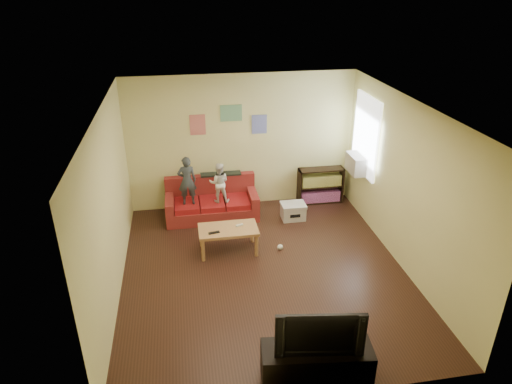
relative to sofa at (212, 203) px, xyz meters
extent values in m
cube|color=#371E15|center=(0.68, -2.06, -0.27)|extent=(4.50, 5.00, 0.01)
cube|color=white|center=(0.68, -2.06, 2.44)|extent=(4.50, 5.00, 0.01)
cube|color=#E6E28F|center=(0.68, 0.44, 1.09)|extent=(4.50, 0.01, 2.70)
cube|color=#E6E28F|center=(0.68, -4.57, 1.09)|extent=(4.50, 0.01, 2.70)
cube|color=#E6E28F|center=(-1.58, -2.06, 1.09)|extent=(0.01, 5.00, 2.70)
cube|color=#E6E28F|center=(2.93, -2.06, 1.09)|extent=(0.01, 5.00, 2.70)
cube|color=maroon|center=(0.00, -0.06, -0.13)|extent=(1.78, 0.80, 0.27)
cube|color=maroon|center=(0.00, 0.26, 0.25)|extent=(1.78, 0.16, 0.49)
cube|color=maroon|center=(-0.81, -0.06, 0.12)|extent=(0.16, 0.80, 0.22)
cube|color=maroon|center=(0.81, -0.06, 0.12)|extent=(0.16, 0.80, 0.22)
cube|color=maroon|center=(-0.49, -0.12, 0.06)|extent=(0.46, 0.61, 0.11)
cube|color=maroon|center=(0.00, -0.12, 0.06)|extent=(0.46, 0.61, 0.11)
cube|color=maroon|center=(0.49, -0.12, 0.06)|extent=(0.46, 0.61, 0.11)
cube|color=black|center=(0.22, 0.26, 0.50)|extent=(0.80, 0.20, 0.04)
imported|color=#313A41|center=(-0.45, -0.16, 0.59)|extent=(0.35, 0.23, 0.96)
imported|color=white|center=(0.15, -0.16, 0.51)|extent=(0.42, 0.34, 0.79)
cube|color=tan|center=(0.18, -1.36, 0.16)|extent=(1.01, 0.55, 0.05)
cylinder|color=tan|center=(-0.28, -1.59, -0.06)|extent=(0.06, 0.06, 0.40)
cylinder|color=tan|center=(0.63, -1.59, -0.06)|extent=(0.06, 0.06, 0.40)
cylinder|color=tan|center=(-0.28, -1.14, -0.06)|extent=(0.06, 0.06, 0.40)
cylinder|color=tan|center=(0.63, -1.14, -0.06)|extent=(0.06, 0.06, 0.40)
cube|color=black|center=(-0.07, -1.48, 0.20)|extent=(0.19, 0.08, 0.02)
cube|color=silver|center=(0.38, -1.31, 0.20)|extent=(0.13, 0.08, 0.03)
cube|color=black|center=(1.83, 0.22, 0.11)|extent=(0.03, 0.28, 0.75)
cube|color=black|center=(2.74, 0.22, 0.11)|extent=(0.03, 0.28, 0.75)
cube|color=black|center=(2.29, 0.22, -0.25)|extent=(0.94, 0.28, 0.03)
cube|color=black|center=(2.29, 0.22, 0.47)|extent=(0.94, 0.28, 0.03)
cube|color=black|center=(2.29, 0.22, 0.11)|extent=(0.88, 0.28, 0.02)
cube|color=#8C3F87|center=(2.29, 0.22, -0.12)|extent=(0.83, 0.24, 0.23)
cube|color=olive|center=(2.29, 0.22, 0.24)|extent=(0.83, 0.24, 0.23)
cube|color=white|center=(2.90, -0.41, 1.38)|extent=(0.04, 1.08, 1.48)
cube|color=#B7B2A3|center=(2.78, -0.41, 0.82)|extent=(0.28, 0.55, 0.35)
cube|color=#D87266|center=(-0.17, 0.42, 1.49)|extent=(0.30, 0.01, 0.40)
cube|color=#72B27F|center=(0.48, 0.42, 1.69)|extent=(0.42, 0.01, 0.32)
cube|color=#727FCC|center=(1.03, 0.42, 1.44)|extent=(0.30, 0.01, 0.38)
cube|color=silver|center=(1.56, -0.41, -0.13)|extent=(0.45, 0.34, 0.27)
cube|color=silver|center=(1.56, -0.41, 0.03)|extent=(0.47, 0.36, 0.06)
cube|color=black|center=(1.56, -0.59, -0.12)|extent=(0.20, 0.00, 0.07)
cube|color=black|center=(0.87, -4.31, -0.02)|extent=(1.32, 0.57, 0.48)
imported|color=black|center=(0.87, -4.31, 0.51)|extent=(1.01, 0.27, 0.58)
sphere|color=white|center=(1.07, -1.47, -0.21)|extent=(0.11, 0.11, 0.10)
camera|label=1|loc=(-0.48, -8.07, 4.09)|focal=32.00mm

